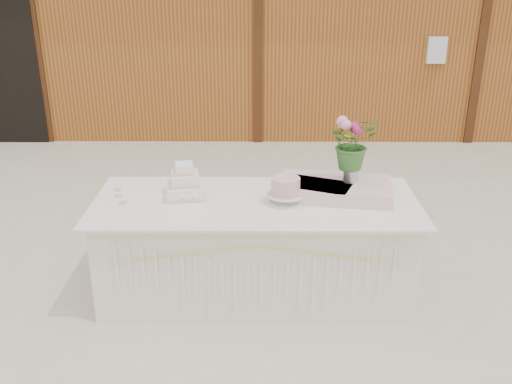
# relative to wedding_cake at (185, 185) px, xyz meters

# --- Properties ---
(ground) EXTENTS (80.00, 80.00, 0.00)m
(ground) POSITION_rel_wedding_cake_xyz_m (0.53, -0.10, -0.86)
(ground) COLOR beige
(ground) RESTS_ON ground
(barn) EXTENTS (12.60, 4.60, 3.30)m
(barn) POSITION_rel_wedding_cake_xyz_m (0.52, 5.90, 0.82)
(barn) COLOR #A55822
(barn) RESTS_ON ground
(cake_table) EXTENTS (2.40, 1.00, 0.77)m
(cake_table) POSITION_rel_wedding_cake_xyz_m (0.53, -0.10, -0.47)
(cake_table) COLOR white
(cake_table) RESTS_ON ground
(wedding_cake) EXTENTS (0.33, 0.33, 0.26)m
(wedding_cake) POSITION_rel_wedding_cake_xyz_m (0.00, 0.00, 0.00)
(wedding_cake) COLOR white
(wedding_cake) RESTS_ON cake_table
(pink_cake_stand) EXTENTS (0.27, 0.27, 0.19)m
(pink_cake_stand) POSITION_rel_wedding_cake_xyz_m (0.75, -0.13, 0.02)
(pink_cake_stand) COLOR silver
(pink_cake_stand) RESTS_ON cake_table
(satin_runner) EXTENTS (0.89, 0.59, 0.10)m
(satin_runner) POSITION_rel_wedding_cake_xyz_m (1.12, 0.02, -0.04)
(satin_runner) COLOR beige
(satin_runner) RESTS_ON cake_table
(flower_vase) EXTENTS (0.11, 0.11, 0.15)m
(flower_vase) POSITION_rel_wedding_cake_xyz_m (1.24, 0.04, 0.09)
(flower_vase) COLOR #BBBCC1
(flower_vase) RESTS_ON satin_runner
(bouquet) EXTENTS (0.46, 0.44, 0.40)m
(bouquet) POSITION_rel_wedding_cake_xyz_m (1.24, 0.04, 0.37)
(bouquet) COLOR #386C2B
(bouquet) RESTS_ON flower_vase
(loose_flowers) EXTENTS (0.22, 0.33, 0.02)m
(loose_flowers) POSITION_rel_wedding_cake_xyz_m (-0.48, 0.00, -0.08)
(loose_flowers) COLOR pink
(loose_flowers) RESTS_ON cake_table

